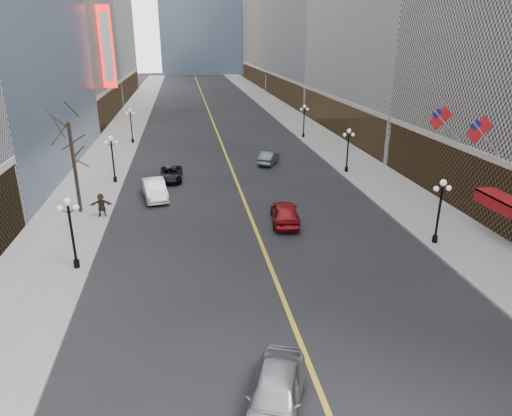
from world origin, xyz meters
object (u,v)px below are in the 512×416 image
object	(u,v)px
streetlamp_west_2	(112,154)
streetlamp_west_3	(131,122)
streetlamp_west_1	(71,226)
car_sb_mid	(285,212)
car_nb_far	(171,174)
streetlamp_east_2	(348,146)
streetlamp_east_1	(440,205)
car_sb_far	(269,157)
car_nb_mid	(155,189)
streetlamp_east_3	(304,118)
car_nb_near	(275,395)

from	to	relation	value
streetlamp_west_2	streetlamp_west_3	xyz separation A→B (m)	(0.00, 18.00, 0.00)
streetlamp_west_1	car_sb_mid	bearing A→B (deg)	20.76
streetlamp_west_1	car_nb_far	world-z (taller)	streetlamp_west_1
streetlamp_east_2	streetlamp_west_2	distance (m)	23.60
streetlamp_east_2	streetlamp_west_1	bearing A→B (deg)	-142.67
streetlamp_west_2	car_sb_mid	distance (m)	19.11
streetlamp_east_1	car_sb_mid	xyz separation A→B (m)	(-9.38, 5.39, -2.04)
car_sb_far	streetlamp_east_2	bearing A→B (deg)	171.19
streetlamp_west_1	car_nb_mid	bearing A→B (deg)	72.32
streetlamp_west_3	car_nb_mid	bearing A→B (deg)	-80.02
streetlamp_east_1	car_sb_mid	world-z (taller)	streetlamp_east_1
streetlamp_west_2	streetlamp_east_2	bearing A→B (deg)	0.00
streetlamp_west_2	car_sb_mid	bearing A→B (deg)	-41.56
streetlamp_west_1	car_nb_mid	xyz separation A→B (m)	(4.08, 12.80, -2.06)
streetlamp_east_1	streetlamp_west_1	bearing A→B (deg)	180.00
streetlamp_west_1	car_sb_mid	distance (m)	15.34
car_nb_mid	car_nb_far	distance (m)	5.52
streetlamp_west_1	car_sb_far	bearing A→B (deg)	54.78
car_sb_mid	streetlamp_east_1	bearing A→B (deg)	157.25
streetlamp_east_1	car_sb_far	bearing A→B (deg)	107.93
car_nb_far	streetlamp_west_2	bearing A→B (deg)	-177.03
streetlamp_east_1	streetlamp_east_2	distance (m)	18.00
car_sb_mid	car_sb_far	distance (m)	17.64
streetlamp_east_2	streetlamp_west_3	bearing A→B (deg)	142.67
streetlamp_east_1	car_sb_far	distance (m)	24.19
streetlamp_east_3	car_nb_mid	bearing A→B (deg)	-130.08
streetlamp_east_2	streetlamp_west_3	xyz separation A→B (m)	(-23.60, 18.00, 0.00)
streetlamp_east_3	car_nb_near	distance (m)	51.08
car_nb_near	streetlamp_east_2	bearing A→B (deg)	86.41
streetlamp_east_1	car_sb_mid	bearing A→B (deg)	150.11
car_nb_far	car_sb_far	world-z (taller)	car_sb_far
streetlamp_west_2	car_nb_far	bearing A→B (deg)	1.75
streetlamp_east_3	car_nb_mid	size ratio (longest dim) A/B	0.88
streetlamp_west_2	car_sb_far	distance (m)	17.06
car_nb_mid	car_sb_far	world-z (taller)	car_nb_mid
streetlamp_west_1	car_nb_far	bearing A→B (deg)	73.48
streetlamp_east_1	car_nb_near	distance (m)	19.16
streetlamp_east_2	streetlamp_west_1	xyz separation A→B (m)	(-23.60, -18.00, 0.00)
car_nb_near	car_nb_mid	distance (m)	26.56
streetlamp_east_1	streetlamp_west_2	xyz separation A→B (m)	(-23.60, 18.00, 0.00)
car_nb_mid	streetlamp_east_1	bearing A→B (deg)	-43.47
car_nb_mid	streetlamp_east_3	bearing A→B (deg)	39.71
car_nb_far	car_nb_mid	bearing A→B (deg)	-102.49
streetlamp_east_1	car_nb_far	size ratio (longest dim) A/B	0.96
streetlamp_east_3	streetlamp_west_3	world-z (taller)	same
streetlamp_west_2	streetlamp_west_3	distance (m)	18.00
streetlamp_east_3	streetlamp_west_1	xyz separation A→B (m)	(-23.60, -36.00, 0.00)
car_nb_near	streetlamp_west_2	bearing A→B (deg)	127.79
streetlamp_east_1	streetlamp_west_1	world-z (taller)	same
streetlamp_west_1	streetlamp_west_2	size ratio (longest dim) A/B	1.00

